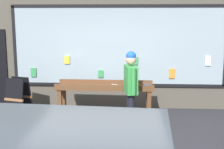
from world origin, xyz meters
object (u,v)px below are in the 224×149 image
display_table_main (105,90)px  person_browsing (131,84)px  small_dog (111,118)px  sandwich_board_sign (19,98)px

display_table_main → person_browsing: 0.87m
small_dog → display_table_main: bearing=35.7°
sandwich_board_sign → small_dog: bearing=-3.1°
person_browsing → sandwich_board_sign: size_ratio=1.73×
display_table_main → small_dog: bearing=-75.2°
person_browsing → small_dog: (-0.41, -0.12, -0.71)m
display_table_main → person_browsing: size_ratio=1.30×
small_dog → sandwich_board_sign: size_ratio=0.55×
display_table_main → person_browsing: person_browsing is taller
display_table_main → sandwich_board_sign: 2.11m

